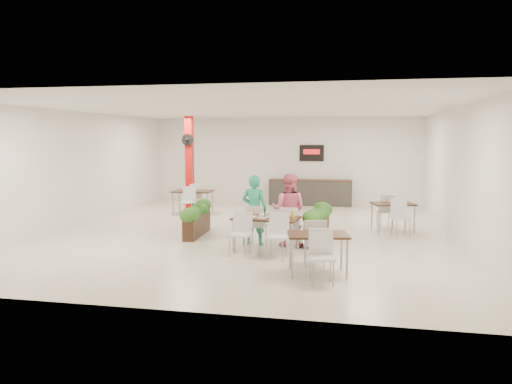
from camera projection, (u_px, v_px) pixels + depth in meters
ground at (251, 233)px, 13.04m from camera, size 12.00×12.00×0.00m
room_shell at (251, 156)px, 12.82m from camera, size 10.10×12.10×3.22m
red_column at (189, 162)px, 17.15m from camera, size 0.40×0.41×3.20m
service_counter at (310, 192)px, 18.29m from camera, size 3.00×0.64×2.20m
main_table at (266, 222)px, 10.86m from camera, size 1.47×1.74×0.92m
diner_man at (254, 210)px, 11.55m from camera, size 0.63×0.45×1.63m
diner_woman at (289, 210)px, 11.39m from camera, size 0.87×0.71×1.66m
planter_left at (197, 216)px, 12.63m from camera, size 0.47×1.77×0.92m
planter_right at (317, 222)px, 11.81m from camera, size 0.56×1.82×0.95m
side_table_a at (193, 194)px, 16.29m from camera, size 1.32×1.64×0.92m
side_table_b at (393, 208)px, 13.20m from camera, size 1.22×1.67×0.92m
side_table_c at (318, 241)px, 9.01m from camera, size 1.20×1.67×0.92m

